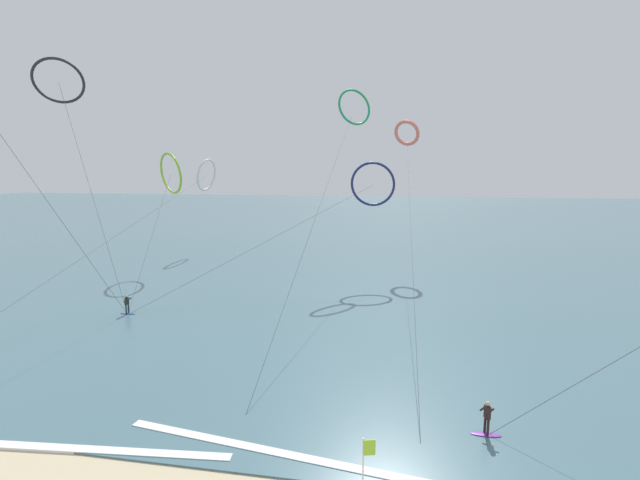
% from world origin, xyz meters
% --- Properties ---
extents(sea_water, '(400.00, 200.00, 0.08)m').
position_xyz_m(sea_water, '(0.00, 106.87, 0.04)').
color(sea_water, '#476B75').
rests_on(sea_water, ground).
extents(surfer_cobalt, '(1.40, 0.62, 1.70)m').
position_xyz_m(surfer_cobalt, '(-17.51, 24.75, 0.82)').
color(surfer_cobalt, '#2647B7').
rests_on(surfer_cobalt, ground).
extents(surfer_violet, '(1.40, 0.66, 1.70)m').
position_xyz_m(surfer_violet, '(9.78, 11.37, 0.82)').
color(surfer_violet, purple).
rests_on(surfer_violet, ground).
extents(kite_emerald, '(4.49, 38.65, 22.46)m').
position_xyz_m(kite_emerald, '(-0.12, 47.54, 20.14)').
color(kite_emerald, '#199351').
rests_on(kite_emerald, ground).
extents(kite_navy, '(22.81, 18.94, 13.47)m').
position_xyz_m(kite_navy, '(2.60, 42.44, 10.90)').
color(kite_navy, navy).
rests_on(kite_navy, ground).
extents(kite_lime, '(7.70, 20.52, 14.68)m').
position_xyz_m(kite_lime, '(-22.77, 43.29, 12.06)').
color(kite_lime, '#8CC62D').
rests_on(kite_lime, ground).
extents(kite_charcoal, '(10.33, 5.86, 22.34)m').
position_xyz_m(kite_charcoal, '(-25.26, 28.36, 20.44)').
color(kite_charcoal, black).
rests_on(kite_charcoal, ground).
extents(kite_coral, '(3.95, 43.43, 18.99)m').
position_xyz_m(kite_coral, '(6.43, 51.72, 17.25)').
color(kite_coral, '#EA7260').
rests_on(kite_coral, ground).
extents(kite_ivory, '(2.45, 51.17, 14.22)m').
position_xyz_m(kite_ivory, '(-23.52, 55.54, 11.71)').
color(kite_ivory, silver).
rests_on(kite_ivory, ground).
extents(beach_flag, '(0.47, 0.14, 2.87)m').
position_xyz_m(beach_flag, '(4.46, 5.83, 1.91)').
color(beach_flag, silver).
rests_on(beach_flag, ground).
extents(wave_crest_near, '(12.56, 1.55, 0.12)m').
position_xyz_m(wave_crest_near, '(-7.74, 7.19, 0.06)').
color(wave_crest_near, white).
rests_on(wave_crest_near, ground).
extents(wave_crest_mid, '(19.66, 3.23, 0.12)m').
position_xyz_m(wave_crest_mid, '(2.67, 8.07, 0.06)').
color(wave_crest_mid, white).
rests_on(wave_crest_mid, ground).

